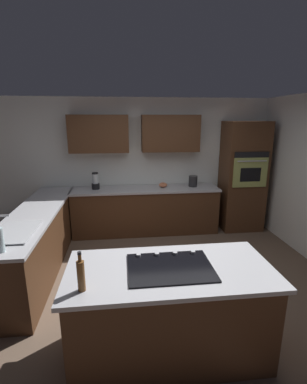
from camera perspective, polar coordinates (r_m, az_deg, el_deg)
ground_plane at (r=4.12m, az=2.07°, el=-17.41°), size 14.00×14.00×0.00m
wall_back at (r=5.55m, az=-1.68°, el=7.20°), size 6.00×0.44×2.60m
lower_cabinets_back at (r=5.47m, az=-1.63°, el=-3.98°), size 2.80×0.60×0.86m
countertop_back at (r=5.34m, az=-1.67°, el=0.59°), size 2.84×0.64×0.04m
lower_cabinets_side at (r=4.55m, az=-22.67°, el=-9.24°), size 0.60×2.90×0.86m
countertop_side at (r=4.39m, az=-23.25°, el=-3.85°), size 0.64×2.94×0.04m
island_base at (r=2.84m, az=3.30°, el=-23.61°), size 1.79×0.81×0.86m
island_top at (r=2.59m, az=3.45°, el=-15.79°), size 1.87×0.89×0.04m
wall_oven at (r=5.79m, az=17.95°, el=3.04°), size 0.80×0.66×2.16m
sink_unit at (r=3.66m, az=-26.96°, el=-7.33°), size 0.46×0.70×0.23m
cooktop at (r=2.58m, az=3.44°, el=-15.20°), size 0.76×0.56×0.03m
blender at (r=5.35m, az=-11.91°, el=2.04°), size 0.15×0.15×0.32m
mixing_bowl at (r=5.41m, az=1.98°, el=1.49°), size 0.17×0.17×0.09m
kettle at (r=5.51m, az=8.17°, el=2.24°), size 0.17×0.17×0.21m
dish_soap_bottle at (r=3.18m, az=-29.13°, el=-8.51°), size 0.07×0.07×0.34m
oil_bottle at (r=2.29m, az=-14.77°, el=-16.24°), size 0.06×0.06×0.33m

